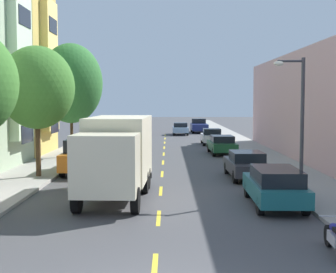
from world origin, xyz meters
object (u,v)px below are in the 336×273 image
street_tree_third (71,83)px  parked_suv_orange (84,155)px  parked_wagon_teal (275,185)px  parked_sedan_burgundy (129,129)px  moving_sky_sedan (180,128)px  parked_sedan_forest (222,144)px  parked_pickup_red (131,126)px  parked_hatchback_white (211,137)px  parked_sedan_champagne (113,141)px  parked_sedan_charcoal (246,164)px  street_lamp (298,113)px  parked_pickup_navy (199,126)px  street_tree_second (37,88)px  delivery_box_truck (117,153)px  parked_motorcycle (336,239)px

street_tree_third → parked_suv_orange: 8.13m
parked_wagon_teal → parked_sedan_burgundy: bearing=102.8°
moving_sky_sedan → parked_sedan_forest: bearing=-82.9°
parked_pickup_red → parked_wagon_teal: 44.96m
parked_hatchback_white → parked_wagon_teal: 25.90m
street_tree_third → parked_sedan_champagne: (2.20, 6.06, -4.49)m
parked_sedan_burgundy → parked_sedan_champagne: 17.07m
parked_sedan_burgundy → parked_sedan_charcoal: size_ratio=1.00×
street_lamp → parked_suv_orange: size_ratio=1.19×
parked_hatchback_white → parked_pickup_navy: parked_pickup_navy is taller
street_lamp → parked_sedan_champagne: size_ratio=1.27×
parked_sedan_forest → parked_sedan_charcoal: same height
street_tree_second → moving_sky_sedan: (8.20, 32.46, -3.96)m
street_tree_second → parked_pickup_navy: bearing=73.7°
parked_hatchback_white → street_lamp: bearing=-86.1°
parked_wagon_teal → moving_sky_sedan: size_ratio=1.05×
parked_sedan_charcoal → street_lamp: bearing=-69.9°
delivery_box_truck → street_tree_third: bearing=108.7°
street_tree_third → parked_pickup_red: bearing=86.1°
parked_sedan_forest → parked_sedan_charcoal: size_ratio=1.01×
street_tree_third → parked_hatchback_white: street_tree_third is taller
parked_hatchback_white → parked_pickup_red: bearing=115.7°
delivery_box_truck → parked_wagon_teal: bearing=-14.6°
street_tree_second → parked_suv_orange: street_tree_second is taller
parked_suv_orange → moving_sky_sedan: (6.21, 30.37, -0.24)m
parked_pickup_navy → parked_motorcycle: bearing=-89.4°
parked_hatchback_white → parked_sedan_charcoal: (0.07, -19.31, -0.01)m
street_lamp → street_tree_second: bearing=161.6°
parked_sedan_forest → parked_sedan_charcoal: bearing=-90.0°
parked_sedan_burgundy → parked_motorcycle: size_ratio=2.20×
parked_hatchback_white → parked_suv_orange: parked_suv_orange is taller
parked_pickup_red → parked_wagon_teal: bearing=-78.6°
moving_sky_sedan → parked_motorcycle: moving_sky_sedan is taller
delivery_box_truck → parked_sedan_champagne: bearing=97.0°
street_lamp → parked_hatchback_white: (-1.60, 23.49, -2.77)m
street_lamp → parked_pickup_red: (-10.36, 41.67, -2.70)m
parked_pickup_red → moving_sky_sedan: (6.23, -5.11, -0.08)m
parked_hatchback_white → parked_sedan_charcoal: parked_hatchback_white is taller
parked_sedan_burgundy → parked_suv_orange: (-0.11, -29.77, 0.24)m
parked_wagon_teal → parked_pickup_navy: bearing=90.2°
parked_sedan_forest → moving_sky_sedan: (-2.60, 20.97, 0.00)m
parked_hatchback_white → parked_sedan_forest: bearing=-89.4°
parked_sedan_charcoal → parked_wagon_teal: (0.03, -6.59, 0.05)m
moving_sky_sedan → parked_sedan_burgundy: bearing=-174.4°
parked_hatchback_white → parked_sedan_forest: 7.89m
street_tree_second → parked_sedan_charcoal: size_ratio=1.48×
parked_pickup_red → parked_pickup_navy: bearing=-7.5°
street_tree_third → delivery_box_truck: size_ratio=1.10×
street_tree_third → parked_sedan_champagne: street_tree_third is taller
parked_hatchback_white → parked_suv_orange: 19.37m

